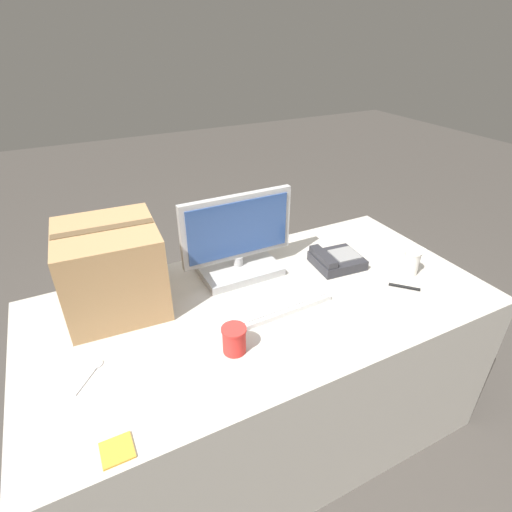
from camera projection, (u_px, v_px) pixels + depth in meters
ground_plane at (263, 425)px, 1.95m from camera, size 12.00×12.00×0.00m
office_desk at (264, 370)px, 1.76m from camera, size 1.80×0.90×0.75m
monitor at (237, 244)px, 1.69m from camera, size 0.49×0.25×0.36m
keyboard at (277, 302)px, 1.55m from camera, size 0.41×0.18×0.03m
desk_phone at (336, 260)px, 1.79m from camera, size 0.22×0.20×0.07m
paper_cup_left at (234, 339)px, 1.31m from camera, size 0.08×0.08×0.10m
paper_cup_right at (411, 262)px, 1.72m from camera, size 0.07×0.07×0.11m
spoon at (94, 371)px, 1.26m from camera, size 0.11×0.12×0.00m
cardboard_box at (112, 269)px, 1.47m from camera, size 0.37×0.38×0.33m
pen_marker at (404, 287)px, 1.65m from camera, size 0.09×0.10×0.01m
sticky_note_pad at (117, 450)px, 1.02m from camera, size 0.08×0.08×0.01m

